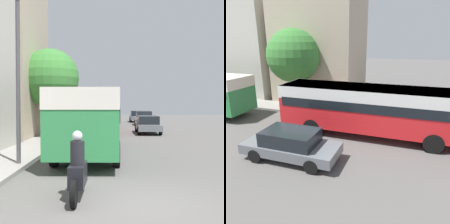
# 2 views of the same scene
# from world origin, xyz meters

# --- Properties ---
(building_midblock) EXTENTS (5.82, 6.45, 10.15)m
(building_midblock) POSITION_xyz_m (-9.11, 7.07, 5.08)
(building_midblock) COLOR beige
(building_midblock) RESTS_ON ground_plane
(building_far_terrace) EXTENTS (6.58, 7.08, 13.93)m
(building_far_terrace) POSITION_xyz_m (-9.49, 14.67, 6.96)
(building_far_terrace) COLOR #BCAD93
(building_far_terrace) RESTS_ON ground_plane
(bus_following) EXTENTS (2.60, 10.58, 2.84)m
(bus_following) POSITION_xyz_m (-1.94, 20.87, 1.86)
(bus_following) COLOR red
(bus_following) RESTS_ON ground_plane
(car_far_curb) EXTENTS (1.89, 4.49, 1.42)m
(car_far_curb) POSITION_xyz_m (1.93, 17.85, 0.75)
(car_far_curb) COLOR slate
(car_far_curb) RESTS_ON ground_plane
(street_tree) EXTENTS (4.03, 4.03, 6.04)m
(street_tree) POSITION_xyz_m (-5.21, 14.12, 4.16)
(street_tree) COLOR brown
(street_tree) RESTS_ON sidewalk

